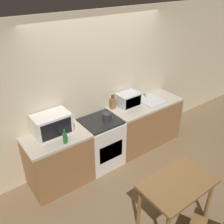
{
  "coord_description": "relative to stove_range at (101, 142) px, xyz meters",
  "views": [
    {
      "loc": [
        -2.21,
        -2.2,
        3.08
      ],
      "look_at": [
        -0.07,
        0.69,
        1.05
      ],
      "focal_mm": 40.0,
      "sensor_mm": 36.0,
      "label": 1
    }
  ],
  "objects": [
    {
      "name": "knife_block",
      "position": [
        0.42,
        0.22,
        0.56
      ],
      "size": [
        0.09,
        0.07,
        0.27
      ],
      "color": "brown",
      "rests_on": "counter_right_run"
    },
    {
      "name": "toaster_oven",
      "position": [
        0.72,
        0.14,
        0.57
      ],
      "size": [
        0.4,
        0.3,
        0.24
      ],
      "color": "silver",
      "rests_on": "counter_right_run"
    },
    {
      "name": "kettle",
      "position": [
        0.11,
        -0.04,
        0.54
      ],
      "size": [
        0.16,
        0.16,
        0.2
      ],
      "color": "#2D2D2D",
      "rests_on": "stove_range"
    },
    {
      "name": "wall_back",
      "position": [
        0.24,
        0.34,
        0.85
      ],
      "size": [
        10.0,
        0.06,
        2.6
      ],
      "color": "beige",
      "rests_on": "ground_plane"
    },
    {
      "name": "ground_plane",
      "position": [
        0.24,
        -0.79,
        -0.45
      ],
      "size": [
        16.0,
        16.0,
        0.0
      ],
      "primitive_type": "plane",
      "color": "brown"
    },
    {
      "name": "dining_table",
      "position": [
        0.09,
        -1.63,
        0.19
      ],
      "size": [
        0.97,
        0.6,
        0.74
      ],
      "color": "brown",
      "rests_on": "ground_plane"
    },
    {
      "name": "bottle",
      "position": [
        -0.76,
        -0.21,
        0.54
      ],
      "size": [
        0.06,
        0.06,
        0.23
      ],
      "color": "#1E662D",
      "rests_on": "counter_left_run"
    },
    {
      "name": "microwave",
      "position": [
        -0.81,
        0.11,
        0.62
      ],
      "size": [
        0.55,
        0.35,
        0.34
      ],
      "color": "silver",
      "rests_on": "counter_left_run"
    },
    {
      "name": "counter_left_run",
      "position": [
        -0.82,
        0.0,
        0.0
      ],
      "size": [
        0.98,
        0.62,
        0.9
      ],
      "color": "olive",
      "rests_on": "ground_plane"
    },
    {
      "name": "counter_right_run",
      "position": [
        1.05,
        0.0,
        0.0
      ],
      "size": [
        1.45,
        0.62,
        0.9
      ],
      "color": "olive",
      "rests_on": "ground_plane"
    },
    {
      "name": "stove_range",
      "position": [
        0.0,
        0.0,
        0.0
      ],
      "size": [
        0.65,
        0.62,
        0.9
      ],
      "color": "silver",
      "rests_on": "ground_plane"
    },
    {
      "name": "sink_basin",
      "position": [
        1.2,
        0.01,
        0.47
      ],
      "size": [
        0.44,
        0.43,
        0.24
      ],
      "color": "silver",
      "rests_on": "counter_right_run"
    }
  ]
}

